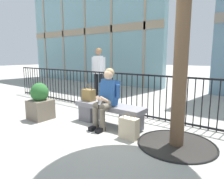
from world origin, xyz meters
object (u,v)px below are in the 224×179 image
(handbag_on_bench, at_px, (89,95))
(stone_bench, at_px, (109,112))
(shopping_bag, at_px, (129,128))
(bystander_at_railing, at_px, (98,70))
(seated_person_with_phone, at_px, (107,96))
(planter, at_px, (40,102))

(handbag_on_bench, bearing_deg, stone_bench, 0.99)
(shopping_bag, distance_m, bystander_at_railing, 3.30)
(stone_bench, bearing_deg, shopping_bag, -27.01)
(bystander_at_railing, bearing_deg, handbag_on_bench, -55.68)
(seated_person_with_phone, bearing_deg, planter, -162.04)
(shopping_bag, height_order, bystander_at_railing, bystander_at_railing)
(stone_bench, bearing_deg, planter, -157.44)
(shopping_bag, bearing_deg, bystander_at_railing, 140.23)
(stone_bench, bearing_deg, seated_person_with_phone, -74.99)
(handbag_on_bench, bearing_deg, seated_person_with_phone, -10.93)
(handbag_on_bench, height_order, planter, planter)
(bystander_at_railing, bearing_deg, stone_bench, -44.07)
(handbag_on_bench, relative_size, shopping_bag, 0.76)
(shopping_bag, xyz_separation_m, bystander_at_railing, (-2.46, 2.05, 0.81))
(seated_person_with_phone, height_order, bystander_at_railing, bystander_at_railing)
(planter, bearing_deg, bystander_at_railing, 94.94)
(handbag_on_bench, xyz_separation_m, shopping_bag, (1.31, -0.36, -0.39))
(shopping_bag, bearing_deg, seated_person_with_phone, 160.71)
(handbag_on_bench, relative_size, planter, 0.43)
(handbag_on_bench, relative_size, bystander_at_railing, 0.21)
(seated_person_with_phone, height_order, handbag_on_bench, seated_person_with_phone)
(seated_person_with_phone, bearing_deg, shopping_bag, -19.29)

